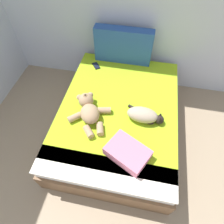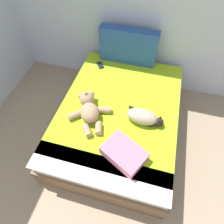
{
  "view_description": "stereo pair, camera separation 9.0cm",
  "coord_description": "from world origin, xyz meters",
  "px_view_note": "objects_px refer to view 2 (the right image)",
  "views": [
    {
      "loc": [
        2.03,
        1.77,
        2.26
      ],
      "look_at": [
        1.77,
        3.06,
        0.53
      ],
      "focal_mm": 30.78,
      "sensor_mm": 36.0,
      "label": 1
    },
    {
      "loc": [
        2.12,
        1.8,
        2.26
      ],
      "look_at": [
        1.77,
        3.06,
        0.53
      ],
      "focal_mm": 30.78,
      "sensor_mm": 36.0,
      "label": 2
    }
  ],
  "objects_px": {
    "cell_phone": "(100,65)",
    "bed": "(119,119)",
    "teddy_bear": "(89,109)",
    "patterned_cushion": "(128,46)",
    "cat": "(144,117)",
    "throw_pillow": "(124,153)"
  },
  "relations": [
    {
      "from": "teddy_bear",
      "to": "patterned_cushion",
      "type": "bearing_deg",
      "value": 78.6
    },
    {
      "from": "bed",
      "to": "cat",
      "type": "height_order",
      "value": "cat"
    },
    {
      "from": "bed",
      "to": "teddy_bear",
      "type": "xyz_separation_m",
      "value": [
        -0.31,
        -0.19,
        0.33
      ]
    },
    {
      "from": "bed",
      "to": "throw_pillow",
      "type": "distance_m",
      "value": 0.69
    },
    {
      "from": "cell_phone",
      "to": "teddy_bear",
      "type": "bearing_deg",
      "value": -80.95
    },
    {
      "from": "patterned_cushion",
      "to": "throw_pillow",
      "type": "bearing_deg",
      "value": -78.79
    },
    {
      "from": "bed",
      "to": "cat",
      "type": "bearing_deg",
      "value": -23.23
    },
    {
      "from": "teddy_bear",
      "to": "throw_pillow",
      "type": "distance_m",
      "value": 0.64
    },
    {
      "from": "patterned_cushion",
      "to": "teddy_bear",
      "type": "distance_m",
      "value": 1.08
    },
    {
      "from": "patterned_cushion",
      "to": "cell_phone",
      "type": "distance_m",
      "value": 0.46
    },
    {
      "from": "teddy_bear",
      "to": "cat",
      "type": "bearing_deg",
      "value": 5.29
    },
    {
      "from": "patterned_cushion",
      "to": "throw_pillow",
      "type": "relative_size",
      "value": 1.94
    },
    {
      "from": "cat",
      "to": "throw_pillow",
      "type": "xyz_separation_m",
      "value": [
        -0.11,
        -0.46,
        -0.02
      ]
    },
    {
      "from": "cell_phone",
      "to": "throw_pillow",
      "type": "relative_size",
      "value": 0.41
    },
    {
      "from": "patterned_cushion",
      "to": "bed",
      "type": "bearing_deg",
      "value": -83.44
    },
    {
      "from": "patterned_cushion",
      "to": "teddy_bear",
      "type": "height_order",
      "value": "patterned_cushion"
    },
    {
      "from": "bed",
      "to": "patterned_cushion",
      "type": "height_order",
      "value": "patterned_cushion"
    },
    {
      "from": "cell_phone",
      "to": "bed",
      "type": "bearing_deg",
      "value": -55.97
    },
    {
      "from": "bed",
      "to": "cat",
      "type": "distance_m",
      "value": 0.46
    },
    {
      "from": "bed",
      "to": "cell_phone",
      "type": "height_order",
      "value": "cell_phone"
    },
    {
      "from": "bed",
      "to": "cell_phone",
      "type": "bearing_deg",
      "value": 124.03
    },
    {
      "from": "teddy_bear",
      "to": "cell_phone",
      "type": "xyz_separation_m",
      "value": [
        -0.13,
        0.84,
        -0.07
      ]
    }
  ]
}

